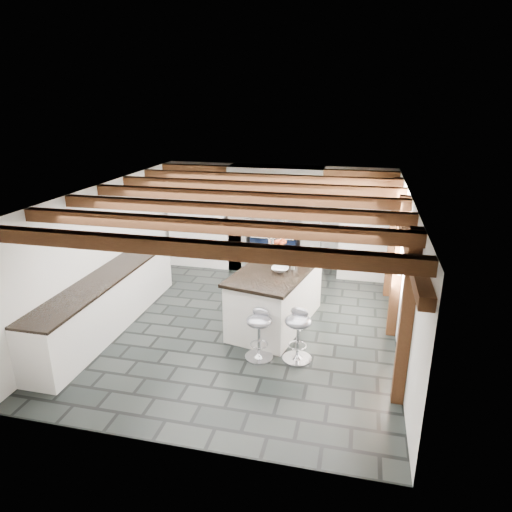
% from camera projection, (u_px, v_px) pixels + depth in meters
% --- Properties ---
extents(ground, '(6.00, 6.00, 0.00)m').
position_uv_depth(ground, '(245.00, 323.00, 7.84)').
color(ground, black).
rests_on(ground, ground).
extents(room_shell, '(6.00, 6.03, 6.00)m').
position_uv_depth(room_shell, '(233.00, 238.00, 8.92)').
color(room_shell, white).
rests_on(room_shell, ground).
extents(range_cooker, '(1.00, 0.63, 0.99)m').
position_uv_depth(range_cooker, '(275.00, 250.00, 10.14)').
color(range_cooker, black).
rests_on(range_cooker, ground).
extents(kitchen_island, '(1.46, 2.21, 1.34)m').
position_uv_depth(kitchen_island, '(276.00, 295.00, 7.69)').
color(kitchen_island, white).
rests_on(kitchen_island, ground).
extents(bar_stool_near, '(0.48, 0.48, 0.81)m').
position_uv_depth(bar_stool_near, '(298.00, 329.00, 6.60)').
color(bar_stool_near, silver).
rests_on(bar_stool_near, ground).
extents(bar_stool_far, '(0.46, 0.46, 0.78)m').
position_uv_depth(bar_stool_far, '(259.00, 329.00, 6.65)').
color(bar_stool_far, silver).
rests_on(bar_stool_far, ground).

